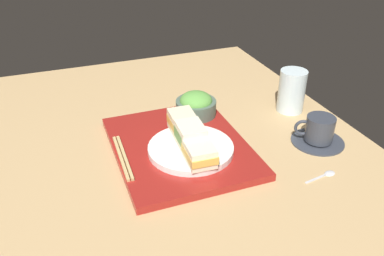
# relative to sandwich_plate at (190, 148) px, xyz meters

# --- Properties ---
(ground_plane) EXTENTS (1.40, 1.00, 0.03)m
(ground_plane) POSITION_rel_sandwich_plate_xyz_m (0.00, -0.03, -0.04)
(ground_plane) COLOR tan
(serving_tray) EXTENTS (0.39, 0.32, 0.02)m
(serving_tray) POSITION_rel_sandwich_plate_xyz_m (-0.04, -0.01, -0.02)
(serving_tray) COLOR maroon
(serving_tray) RESTS_ON ground_plane
(sandwich_plate) EXTENTS (0.21, 0.21, 0.02)m
(sandwich_plate) POSITION_rel_sandwich_plate_xyz_m (0.00, 0.00, 0.00)
(sandwich_plate) COLOR white
(sandwich_plate) RESTS_ON serving_tray
(sandwich_near) EXTENTS (0.08, 0.07, 0.05)m
(sandwich_near) POSITION_rel_sandwich_plate_xyz_m (-0.07, 0.00, 0.03)
(sandwich_near) COLOR beige
(sandwich_near) RESTS_ON sandwich_plate
(sandwich_middle) EXTENTS (0.08, 0.06, 0.06)m
(sandwich_middle) POSITION_rel_sandwich_plate_xyz_m (0.00, 0.00, 0.04)
(sandwich_middle) COLOR #EFE5C1
(sandwich_middle) RESTS_ON sandwich_plate
(sandwich_far) EXTENTS (0.09, 0.07, 0.04)m
(sandwich_far) POSITION_rel_sandwich_plate_xyz_m (0.07, -0.00, 0.03)
(sandwich_far) COLOR #EFE5C1
(sandwich_far) RESTS_ON sandwich_plate
(salad_bowl) EXTENTS (0.11, 0.11, 0.07)m
(salad_bowl) POSITION_rel_sandwich_plate_xyz_m (-0.17, 0.08, 0.02)
(salad_bowl) COLOR #4C6051
(salad_bowl) RESTS_ON serving_tray
(chopsticks_pair) EXTENTS (0.19, 0.02, 0.01)m
(chopsticks_pair) POSITION_rel_sandwich_plate_xyz_m (-0.03, -0.16, -0.00)
(chopsticks_pair) COLOR tan
(chopsticks_pair) RESTS_ON serving_tray
(coffee_cup) EXTENTS (0.14, 0.14, 0.07)m
(coffee_cup) POSITION_rel_sandwich_plate_xyz_m (0.05, 0.33, 0.01)
(coffee_cup) COLOR #333842
(coffee_cup) RESTS_ON ground_plane
(drinking_glass) EXTENTS (0.08, 0.08, 0.12)m
(drinking_glass) POSITION_rel_sandwich_plate_xyz_m (-0.13, 0.36, 0.04)
(drinking_glass) COLOR silver
(drinking_glass) RESTS_ON ground_plane
(teaspoon) EXTENTS (0.03, 0.09, 0.01)m
(teaspoon) POSITION_rel_sandwich_plate_xyz_m (0.18, 0.27, -0.02)
(teaspoon) COLOR silver
(teaspoon) RESTS_ON ground_plane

